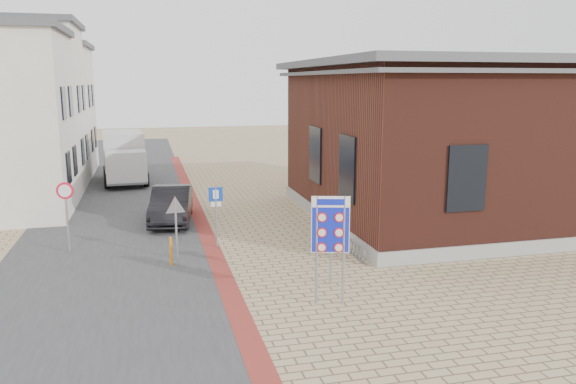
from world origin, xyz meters
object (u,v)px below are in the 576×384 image
essen_sign (331,230)px  bollard (171,251)px  box_truck (124,157)px  sedan (171,205)px  parking_sign (216,206)px  border_sign (330,227)px

essen_sign → bollard: (-4.50, 2.90, -1.17)m
box_truck → bollard: box_truck is taller
sedan → parking_sign: (1.40, -4.27, 0.79)m
bollard → essen_sign: bearing=-32.8°
sedan → essen_sign: size_ratio=1.82×
essen_sign → box_truck: bearing=114.7°
box_truck → essen_sign: bearing=-75.7°
bollard → parking_sign: bearing=45.0°
border_sign → bollard: 6.10m
box_truck → border_sign: border_sign is taller
box_truck → sedan: bearing=-82.0°
sedan → border_sign: bearing=-62.8°
box_truck → parking_sign: size_ratio=2.53×
essen_sign → sedan: bearing=121.6°
sedan → bollard: 5.98m
essen_sign → parking_sign: size_ratio=1.09×
box_truck → essen_sign: (6.43, -19.28, 0.13)m
sedan → parking_sign: 4.56m
box_truck → essen_sign: size_ratio=2.32×
essen_sign → border_sign: bearing=-103.3°
box_truck → parking_sign: bearing=-80.2°
parking_sign → sedan: bearing=107.0°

